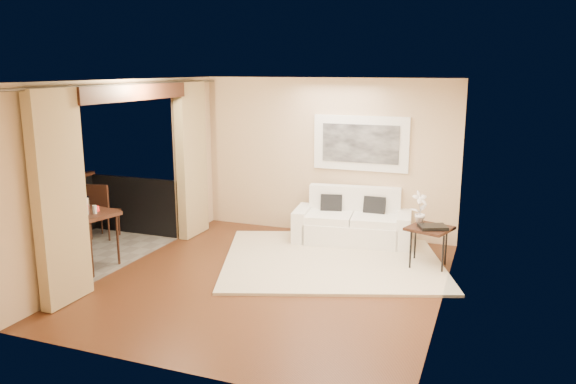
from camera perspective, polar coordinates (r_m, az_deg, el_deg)
The scene contains 18 objects.
floor at distance 7.80m, azimuth -1.65°, elevation -9.00°, with size 5.00×5.00×0.00m, color #552E19.
room_shell at distance 8.32m, azimuth -15.66°, elevation 9.73°, with size 5.00×6.40×5.00m.
balcony at distance 9.44m, azimuth -20.61°, elevation -4.81°, with size 1.81×2.60×1.17m.
curtains at distance 8.43m, azimuth -15.08°, elevation 1.68°, with size 0.16×4.80×2.64m.
artwork at distance 9.50m, azimuth 7.39°, elevation 4.92°, with size 1.62×0.07×0.92m.
rug at distance 8.60m, azimuth 4.49°, elevation -6.80°, with size 3.21×2.80×0.04m, color beige.
sofa at distance 9.40m, azimuth 6.57°, elevation -3.22°, with size 1.98×1.06×0.91m.
side_table at distance 8.37m, azimuth 14.18°, elevation -3.85°, with size 0.72×0.72×0.61m.
tray at distance 8.27m, azimuth 14.50°, elevation -3.46°, with size 0.38×0.28×0.05m, color black.
orchid at distance 8.44m, azimuth 13.25°, elevation -1.55°, with size 0.26×0.17×0.49m, color white.
bistro_table at distance 8.54m, azimuth -19.78°, elevation -2.50°, with size 0.86×0.86×0.84m.
balcony_chair_far at distance 9.99m, azimuth -18.51°, elevation -1.46°, with size 0.47×0.47×0.96m.
balcony_chair_near at distance 8.62m, azimuth -21.13°, elevation -4.17°, with size 0.44×0.45×0.89m.
ice_bucket at distance 8.61m, azimuth -20.10°, elevation -1.16°, with size 0.18×0.18×0.20m, color silver.
candle at distance 8.55m, azimuth -18.82°, elevation -1.61°, with size 0.06×0.06×0.07m, color red.
vase at distance 8.44m, azimuth -20.75°, elevation -1.55°, with size 0.04×0.04×0.18m, color white.
glass_a at distance 8.38m, azimuth -19.83°, elevation -1.78°, with size 0.06×0.06×0.12m, color silver.
glass_b at distance 8.40m, azimuth -19.05°, elevation -1.69°, with size 0.06×0.06×0.12m, color silver.
Camera 1 is at (2.79, -6.70, 2.86)m, focal length 35.00 mm.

